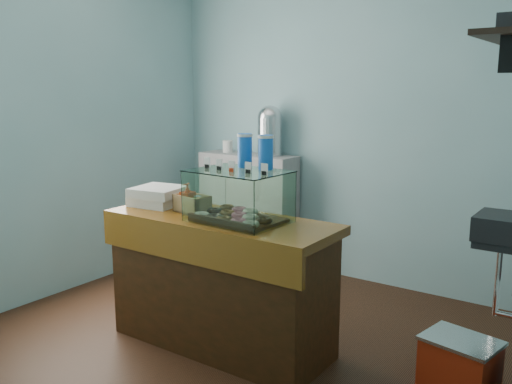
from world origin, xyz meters
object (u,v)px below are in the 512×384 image
Objects in this scene: coffee_urn at (270,129)px; red_cooler at (459,368)px; counter at (220,281)px; display_case at (241,193)px.

coffee_urn is 1.06× the size of red_cooler.
coffee_urn is at bearing 112.43° from counter.
coffee_urn is at bearing 160.32° from red_cooler.
counter is 3.54× the size of red_cooler.
counter is at bearing -168.89° from display_case.
display_case is 1.38× the size of red_cooler.
display_case is (0.16, 0.02, 0.62)m from counter.
counter is 1.94m from coffee_urn.
counter is 2.57× the size of display_case.
counter is at bearing -67.57° from coffee_urn.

